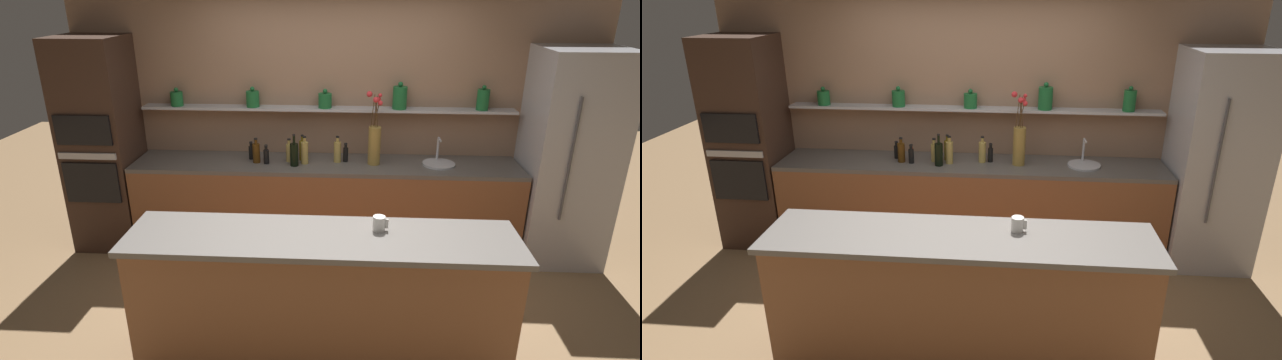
{
  "view_description": "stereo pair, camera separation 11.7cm",
  "coord_description": "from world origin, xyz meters",
  "views": [
    {
      "loc": [
        0.17,
        -3.38,
        2.54
      ],
      "look_at": [
        -0.06,
        0.38,
        1.07
      ],
      "focal_mm": 28.0,
      "sensor_mm": 36.0,
      "label": 1
    },
    {
      "loc": [
        0.28,
        -3.37,
        2.54
      ],
      "look_at": [
        -0.06,
        0.38,
        1.07
      ],
      "focal_mm": 28.0,
      "sensor_mm": 36.0,
      "label": 2
    }
  ],
  "objects": [
    {
      "name": "ground_plane",
      "position": [
        0.0,
        0.0,
        0.0
      ],
      "size": [
        12.0,
        12.0,
        0.0
      ],
      "primitive_type": "plane",
      "color": "olive"
    },
    {
      "name": "back_wall_unit",
      "position": [
        -0.0,
        1.6,
        1.3
      ],
      "size": [
        5.2,
        0.28,
        2.6
      ],
      "color": "#937056",
      "rests_on": "ground_plane"
    },
    {
      "name": "back_counter_unit",
      "position": [
        -0.06,
        1.24,
        0.46
      ],
      "size": [
        3.78,
        0.62,
        0.92
      ],
      "color": "brown",
      "rests_on": "ground_plane"
    },
    {
      "name": "island_counter",
      "position": [
        0.0,
        -0.49,
        0.51
      ],
      "size": [
        2.58,
        0.61,
        1.02
      ],
      "color": "#99603D",
      "rests_on": "ground_plane"
    },
    {
      "name": "refrigerator",
      "position": [
        2.22,
        1.2,
        1.02
      ],
      "size": [
        0.75,
        0.73,
        2.04
      ],
      "color": "#B7B7BC",
      "rests_on": "ground_plane"
    },
    {
      "name": "oven_tower",
      "position": [
        -2.29,
        1.24,
        1.06
      ],
      "size": [
        0.63,
        0.64,
        2.11
      ],
      "color": "#3D281E",
      "rests_on": "ground_plane"
    },
    {
      "name": "flower_vase",
      "position": [
        0.41,
        1.23,
        1.15
      ],
      "size": [
        0.15,
        0.17,
        0.71
      ],
      "color": "olive",
      "rests_on": "back_counter_unit"
    },
    {
      "name": "sink_fixture",
      "position": [
        1.04,
        1.25,
        0.94
      ],
      "size": [
        0.31,
        0.31,
        0.25
      ],
      "color": "#B7B7BC",
      "rests_on": "back_counter_unit"
    },
    {
      "name": "bottle_spirit_0",
      "position": [
        -0.74,
        1.21,
        1.02
      ],
      "size": [
        0.07,
        0.07,
        0.25
      ],
      "color": "#4C2D0C",
      "rests_on": "back_counter_unit"
    },
    {
      "name": "bottle_sauce_1",
      "position": [
        -0.81,
        1.31,
        0.99
      ],
      "size": [
        0.05,
        0.05,
        0.18
      ],
      "color": "black",
      "rests_on": "back_counter_unit"
    },
    {
      "name": "bottle_oil_2",
      "position": [
        -0.29,
        1.31,
        1.02
      ],
      "size": [
        0.07,
        0.07,
        0.26
      ],
      "color": "brown",
      "rests_on": "back_counter_unit"
    },
    {
      "name": "bottle_sauce_3",
      "position": [
        -0.65,
        1.28,
        0.99
      ],
      "size": [
        0.05,
        0.05,
        0.16
      ],
      "color": "maroon",
      "rests_on": "back_counter_unit"
    },
    {
      "name": "bottle_sauce_4",
      "position": [
        -0.63,
        1.18,
        1.0
      ],
      "size": [
        0.05,
        0.05,
        0.19
      ],
      "color": "black",
      "rests_on": "back_counter_unit"
    },
    {
      "name": "bottle_spirit_5",
      "position": [
        -0.26,
        1.21,
        1.04
      ],
      "size": [
        0.07,
        0.07,
        0.28
      ],
      "color": "tan",
      "rests_on": "back_counter_unit"
    },
    {
      "name": "bottle_wine_6",
      "position": [
        -0.36,
        1.14,
        1.04
      ],
      "size": [
        0.08,
        0.08,
        0.31
      ],
      "color": "black",
      "rests_on": "back_counter_unit"
    },
    {
      "name": "bottle_spirit_7",
      "position": [
        0.05,
        1.27,
        1.03
      ],
      "size": [
        0.07,
        0.07,
        0.26
      ],
      "color": "tan",
      "rests_on": "back_counter_unit"
    },
    {
      "name": "bottle_spirit_8",
      "position": [
        -0.42,
        1.25,
        1.02
      ],
      "size": [
        0.06,
        0.06,
        0.24
      ],
      "color": "tan",
      "rests_on": "back_counter_unit"
    },
    {
      "name": "bottle_sauce_9",
      "position": [
        0.14,
        1.29,
        1.0
      ],
      "size": [
        0.05,
        0.05,
        0.19
      ],
      "color": "black",
      "rests_on": "back_counter_unit"
    },
    {
      "name": "coffee_mug",
      "position": [
        0.38,
        -0.39,
        1.07
      ],
      "size": [
        0.1,
        0.08,
        0.1
      ],
      "color": "silver",
      "rests_on": "island_counter"
    }
  ]
}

